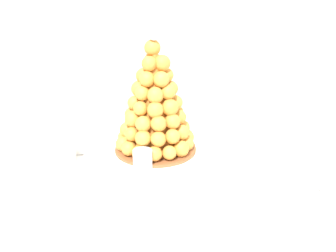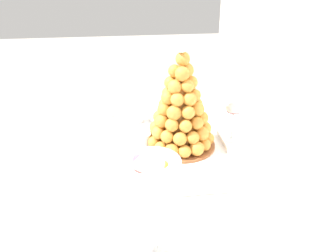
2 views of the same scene
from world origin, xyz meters
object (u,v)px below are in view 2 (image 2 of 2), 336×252
object	(u,v)px
creme_brulee_ramekin	(163,116)
macaron_goblet	(152,197)
croquembouche	(181,108)
wine_glass	(234,106)
serving_tray	(167,146)
dessert_cup_mid_left	(143,141)
dessert_cup_centre	(150,175)
dessert_cup_left	(137,115)

from	to	relation	value
creme_brulee_ramekin	macaron_goblet	bearing A→B (deg)	-8.76
croquembouche	wine_glass	world-z (taller)	croquembouche
serving_tray	dessert_cup_mid_left	world-z (taller)	dessert_cup_mid_left
croquembouche	macaron_goblet	xyz separation A→B (m)	(0.44, -0.13, -0.00)
dessert_cup_centre	macaron_goblet	distance (m)	0.26
creme_brulee_ramekin	wine_glass	distance (m)	0.30
dessert_cup_centre	creme_brulee_ramekin	xyz separation A→B (m)	(-0.42, 0.09, -0.01)
serving_tray	dessert_cup_centre	world-z (taller)	dessert_cup_centre
dessert_cup_centre	wine_glass	xyz separation A→B (m)	(-0.24, 0.30, 0.09)
dessert_cup_left	creme_brulee_ramekin	bearing A→B (deg)	93.80
serving_tray	creme_brulee_ramekin	bearing A→B (deg)	176.89
croquembouche	dessert_cup_left	bearing A→B (deg)	-148.54
dessert_cup_left	dessert_cup_centre	world-z (taller)	dessert_cup_left
creme_brulee_ramekin	dessert_cup_mid_left	bearing A→B (deg)	-22.51
serving_tray	dessert_cup_left	bearing A→B (deg)	-156.93
croquembouche	macaron_goblet	size ratio (longest dim) A/B	1.46
serving_tray	creme_brulee_ramekin	size ratio (longest dim) A/B	5.27
croquembouche	dessert_cup_mid_left	distance (m)	0.16
dessert_cup_left	croquembouche	bearing A→B (deg)	31.46
serving_tray	wine_glass	bearing A→B (deg)	97.52
serving_tray	dessert_cup_centre	xyz separation A→B (m)	(0.21, -0.07, 0.03)
croquembouche	dessert_cup_left	size ratio (longest dim) A/B	5.83
dessert_cup_centre	serving_tray	bearing A→B (deg)	160.39
macaron_goblet	dessert_cup_left	bearing A→B (deg)	179.80
dessert_cup_left	wine_glass	world-z (taller)	wine_glass
serving_tray	macaron_goblet	bearing A→B (deg)	-11.40
dessert_cup_left	macaron_goblet	xyz separation A→B (m)	(0.65, -0.00, 0.11)
macaron_goblet	dessert_cup_mid_left	bearing A→B (deg)	178.42
dessert_cup_mid_left	dessert_cup_centre	xyz separation A→B (m)	(0.20, 0.00, 0.00)
dessert_cup_mid_left	macaron_goblet	world-z (taller)	macaron_goblet
macaron_goblet	creme_brulee_ramekin	bearing A→B (deg)	171.24
croquembouche	dessert_cup_mid_left	size ratio (longest dim) A/B	6.80
croquembouche	dessert_cup_mid_left	world-z (taller)	croquembouche
wine_glass	dessert_cup_left	bearing A→B (deg)	-118.93
croquembouche	creme_brulee_ramekin	distance (m)	0.25
dessert_cup_left	creme_brulee_ramekin	world-z (taller)	dessert_cup_left
wine_glass	macaron_goblet	bearing A→B (deg)	-33.86
dessert_cup_left	creme_brulee_ramekin	xyz separation A→B (m)	(-0.01, 0.10, -0.01)
croquembouche	dessert_cup_centre	distance (m)	0.26
dessert_cup_left	macaron_goblet	bearing A→B (deg)	-0.20
croquembouche	dessert_cup_left	distance (m)	0.27
macaron_goblet	wine_glass	world-z (taller)	macaron_goblet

